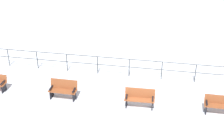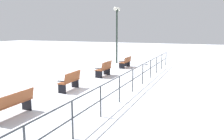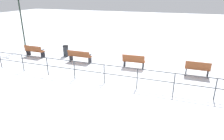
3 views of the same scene
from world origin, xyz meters
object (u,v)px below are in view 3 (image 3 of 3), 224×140
(bench_second, at_px, (197,69))
(bench_fifth, at_px, (34,51))
(trash_bin, at_px, (66,51))
(lamppost_middle, at_px, (20,12))
(bench_fourth, at_px, (80,56))
(bench_third, at_px, (134,61))

(bench_second, relative_size, bench_fifth, 0.89)
(trash_bin, bearing_deg, bench_fifth, 114.60)
(bench_second, xyz_separation_m, trash_bin, (0.92, 9.44, -0.05))
(lamppost_middle, bearing_deg, bench_fourth, -103.84)
(bench_second, height_order, trash_bin, bench_second)
(bench_fourth, xyz_separation_m, lamppost_middle, (1.50, 6.07, 2.65))
(bench_third, height_order, bench_fifth, bench_third)
(bench_fourth, height_order, lamppost_middle, lamppost_middle)
(lamppost_middle, bearing_deg, bench_third, -97.83)
(bench_third, xyz_separation_m, trash_bin, (0.83, 5.58, -0.05))
(trash_bin, bearing_deg, lamppost_middle, 83.04)
(bench_second, height_order, bench_fourth, bench_second)
(bench_second, relative_size, lamppost_middle, 0.32)
(bench_fourth, relative_size, trash_bin, 1.99)
(bench_second, height_order, bench_third, bench_second)
(bench_fifth, height_order, lamppost_middle, lamppost_middle)
(trash_bin, bearing_deg, bench_third, -98.49)
(bench_fourth, bearing_deg, bench_fifth, 90.62)
(lamppost_middle, bearing_deg, trash_bin, -96.96)
(bench_fifth, xyz_separation_m, trash_bin, (0.98, -2.14, -0.05))
(bench_second, xyz_separation_m, lamppost_middle, (1.45, 13.79, 2.65))
(bench_third, relative_size, bench_fifth, 0.93)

